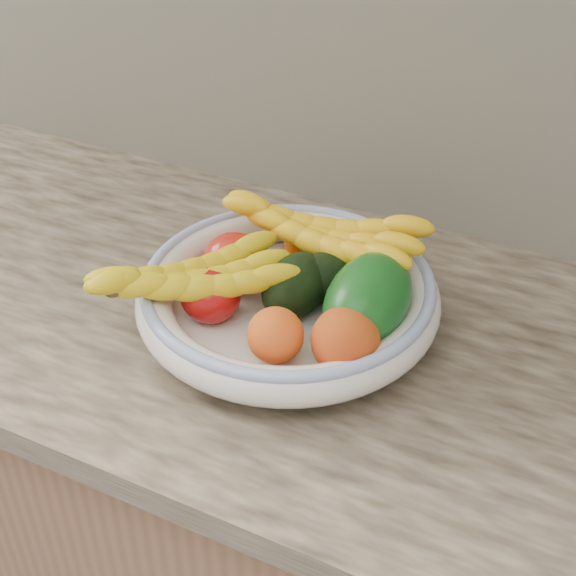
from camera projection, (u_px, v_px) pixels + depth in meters
The scene contains 14 objects.
kitchen_counter at pixel (295, 521), 1.33m from camera, with size 2.44×0.66×1.40m.
fruit_bowl at pixel (288, 295), 1.03m from camera, with size 0.39×0.39×0.08m.
clementine_back_left at pixel (302, 244), 1.12m from camera, with size 0.05×0.05×0.05m, color #FF6B05.
clementine_back_right at pixel (353, 260), 1.08m from camera, with size 0.06×0.06×0.05m, color orange.
clementine_back_mid at pixel (323, 260), 1.08m from camera, with size 0.05×0.05×0.05m, color #E75004.
tomato_left at pixel (234, 259), 1.07m from camera, with size 0.08×0.08×0.07m, color red.
tomato_near_left at pixel (211, 295), 1.00m from camera, with size 0.08×0.08×0.07m, color #A60D0D.
avocado_center at pixel (296, 285), 1.02m from camera, with size 0.08×0.11×0.08m, color black.
avocado_right at pixel (325, 277), 1.03m from camera, with size 0.07×0.10×0.07m, color black.
green_mango at pixel (368, 301), 0.97m from camera, with size 0.10×0.15×0.11m, color #0E4B13.
peach_front at pixel (275, 335), 0.94m from camera, with size 0.07×0.07×0.07m, color orange.
peach_right at pixel (345, 340), 0.92m from camera, with size 0.08×0.08×0.08m, color orange.
banana_bunch_back at pixel (320, 238), 1.06m from camera, with size 0.30×0.11×0.09m, color yellow, non-canonical shape.
banana_bunch_front at pixel (193, 283), 0.99m from camera, with size 0.27×0.11×0.08m, color yellow, non-canonical shape.
Camera 1 is at (0.36, 0.92, 1.56)m, focal length 50.00 mm.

